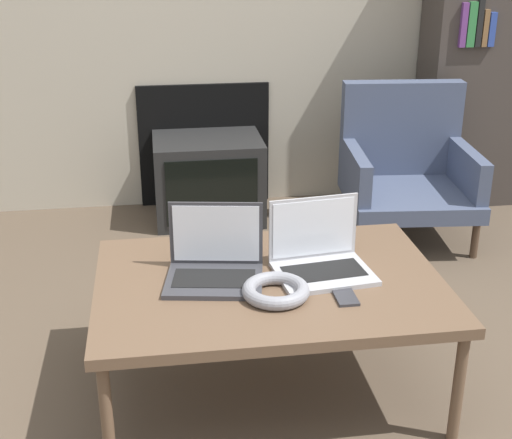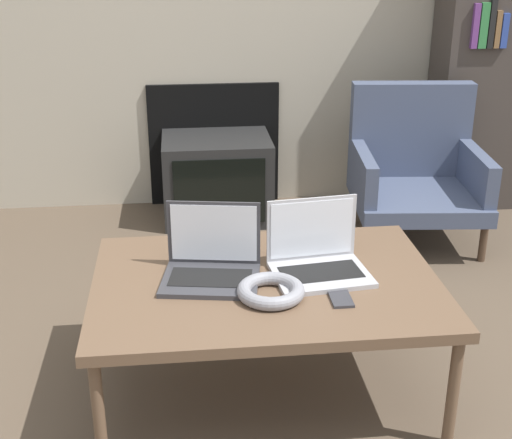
# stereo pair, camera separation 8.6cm
# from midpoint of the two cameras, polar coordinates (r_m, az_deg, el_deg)

# --- Properties ---
(table) EXTENTS (1.11, 0.78, 0.41)m
(table) POSITION_cam_midpoint_polar(r_m,az_deg,el_deg) (2.32, 0.02, -5.49)
(table) COLOR brown
(table) RESTS_ON ground_plane
(laptop_left) EXTENTS (0.34, 0.28, 0.23)m
(laptop_left) POSITION_cam_midpoint_polar(r_m,az_deg,el_deg) (2.30, -4.38, -3.50)
(laptop_left) COLOR #38383D
(laptop_left) RESTS_ON table
(laptop_right) EXTENTS (0.33, 0.27, 0.23)m
(laptop_right) POSITION_cam_midpoint_polar(r_m,az_deg,el_deg) (2.35, 4.08, -2.96)
(laptop_right) COLOR #B2B2B7
(laptop_right) RESTS_ON table
(headphones) EXTENTS (0.21, 0.21, 0.04)m
(headphones) POSITION_cam_midpoint_polar(r_m,az_deg,el_deg) (2.19, 0.34, -5.72)
(headphones) COLOR gray
(headphones) RESTS_ON table
(phone) EXTENTS (0.06, 0.14, 0.01)m
(phone) POSITION_cam_midpoint_polar(r_m,az_deg,el_deg) (2.21, 5.96, -6.01)
(phone) COLOR #333338
(phone) RESTS_ON table
(tv) EXTENTS (0.57, 0.45, 0.44)m
(tv) POSITION_cam_midpoint_polar(r_m,az_deg,el_deg) (3.82, -4.48, 3.29)
(tv) COLOR black
(tv) RESTS_ON ground_plane
(armchair) EXTENTS (0.66, 0.66, 0.75)m
(armchair) POSITION_cam_midpoint_polar(r_m,az_deg,el_deg) (3.64, 11.21, 4.40)
(armchair) COLOR #47516B
(armchair) RESTS_ON ground_plane
(bookshelf) EXTENTS (0.75, 0.32, 1.63)m
(bookshelf) POSITION_cam_midpoint_polar(r_m,az_deg,el_deg) (4.14, 17.91, 12.29)
(bookshelf) COLOR #3F3833
(bookshelf) RESTS_ON ground_plane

